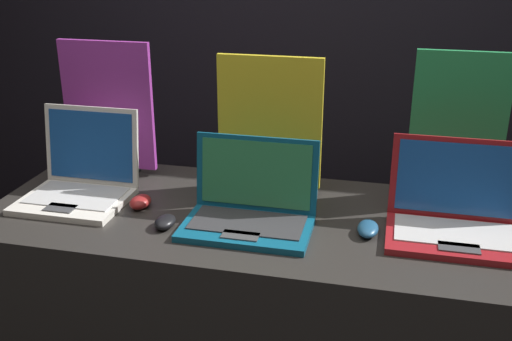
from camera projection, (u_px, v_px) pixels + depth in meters
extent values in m
cube|color=black|center=(311.00, 23.00, 2.85)|extent=(8.00, 0.05, 2.80)
cube|color=#282623|center=(251.00, 339.00, 2.07)|extent=(1.69, 0.70, 0.96)
cube|color=silver|center=(74.00, 201.00, 1.97)|extent=(0.34, 0.27, 0.02)
cube|color=#B7B7B7|center=(76.00, 195.00, 1.98)|extent=(0.30, 0.19, 0.00)
cube|color=#3F3F42|center=(60.00, 208.00, 1.89)|extent=(0.10, 0.06, 0.00)
cube|color=silver|center=(92.00, 145.00, 2.05)|extent=(0.34, 0.05, 0.27)
cube|color=#194C99|center=(91.00, 146.00, 2.05)|extent=(0.31, 0.04, 0.23)
ellipsoid|color=maroon|center=(140.00, 202.00, 1.94)|extent=(0.06, 0.09, 0.04)
cube|color=black|center=(114.00, 169.00, 2.24)|extent=(0.19, 0.07, 0.02)
cube|color=purple|center=(108.00, 106.00, 2.15)|extent=(0.34, 0.02, 0.46)
cube|color=#0F5170|center=(246.00, 228.00, 1.78)|extent=(0.38, 0.23, 0.02)
cube|color=#2D2D30|center=(248.00, 222.00, 1.79)|extent=(0.34, 0.16, 0.00)
cube|color=#3F3F42|center=(240.00, 236.00, 1.71)|extent=(0.11, 0.05, 0.00)
cube|color=#0F5170|center=(256.00, 173.00, 1.86)|extent=(0.38, 0.04, 0.23)
cube|color=#2D7F4C|center=(256.00, 174.00, 1.85)|extent=(0.35, 0.03, 0.20)
ellipsoid|color=black|center=(165.00, 222.00, 1.81)|extent=(0.06, 0.09, 0.03)
cube|color=black|center=(269.00, 187.00, 2.07)|extent=(0.19, 0.07, 0.02)
cube|color=gold|center=(269.00, 122.00, 1.99)|extent=(0.35, 0.02, 0.44)
cube|color=maroon|center=(457.00, 239.00, 1.72)|extent=(0.40, 0.25, 0.02)
cube|color=#B7B7B7|center=(457.00, 233.00, 1.73)|extent=(0.35, 0.17, 0.00)
cube|color=#3F3F42|center=(459.00, 248.00, 1.65)|extent=(0.11, 0.05, 0.00)
cube|color=maroon|center=(458.00, 178.00, 1.80)|extent=(0.40, 0.04, 0.25)
cube|color=#194C99|center=(459.00, 179.00, 1.79)|extent=(0.36, 0.03, 0.22)
ellipsoid|color=navy|center=(368.00, 229.00, 1.77)|extent=(0.06, 0.11, 0.03)
cube|color=black|center=(449.00, 193.00, 2.02)|extent=(0.17, 0.07, 0.02)
cube|color=#268C4C|center=(458.00, 123.00, 1.93)|extent=(0.30, 0.02, 0.47)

